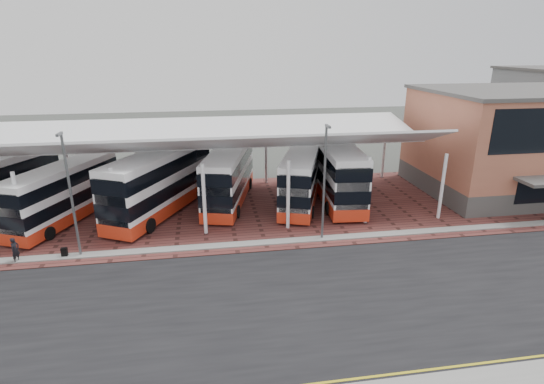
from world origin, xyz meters
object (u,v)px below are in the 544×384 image
object	(u,v)px
bus_1	(64,194)
bus_2	(160,183)
terminal	(526,141)
bus_5	(336,171)
bus_3	(229,176)
pedestrian	(15,250)
bus_4	(302,177)

from	to	relation	value
bus_1	bus_2	world-z (taller)	bus_2
terminal	bus_5	distance (m)	17.82
bus_2	bus_3	world-z (taller)	bus_2
terminal	bus_1	size ratio (longest dim) A/B	1.74
bus_1	bus_3	size ratio (longest dim) A/B	0.93
terminal	bus_3	size ratio (longest dim) A/B	1.61
bus_1	pedestrian	size ratio (longest dim) A/B	6.49
bus_3	bus_4	xyz separation A→B (m)	(6.06, -1.10, -0.07)
terminal	bus_1	bearing A→B (deg)	-178.11
bus_4	pedestrian	distance (m)	21.31
bus_2	bus_5	xyz separation A→B (m)	(14.73, 0.91, -0.02)
bus_1	bus_4	size ratio (longest dim) A/B	0.96
bus_4	pedestrian	size ratio (longest dim) A/B	6.75
terminal	bus_4	bearing A→B (deg)	-179.26
pedestrian	bus_1	bearing A→B (deg)	9.80
bus_1	bus_5	xyz separation A→B (m)	(21.80, 1.54, 0.30)
terminal	bus_4	xyz separation A→B (m)	(-20.82, -0.27, -2.39)
bus_3	pedestrian	distance (m)	16.39
bus_2	terminal	bearing A→B (deg)	28.52
terminal	bus_4	distance (m)	20.95
bus_3	bus_1	bearing A→B (deg)	-156.34
bus_2	bus_4	world-z (taller)	bus_2
bus_2	bus_3	bearing A→B (deg)	42.52
terminal	bus_5	bearing A→B (deg)	179.23
bus_3	bus_5	distance (m)	9.21
bus_3	bus_2	bearing A→B (deg)	-150.75
bus_3	bus_4	world-z (taller)	bus_3
bus_5	pedestrian	distance (m)	24.43
bus_2	bus_3	xyz separation A→B (m)	(5.53, 1.50, -0.19)
bus_3	bus_5	bearing A→B (deg)	10.38
bus_3	pedestrian	bearing A→B (deg)	-133.52
bus_2	bus_4	size ratio (longest dim) A/B	1.09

